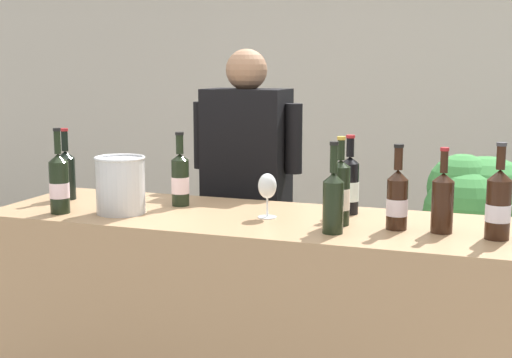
{
  "coord_description": "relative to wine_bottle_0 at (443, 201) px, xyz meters",
  "views": [
    {
      "loc": [
        0.9,
        -2.54,
        1.57
      ],
      "look_at": [
        0.01,
        0.0,
        1.12
      ],
      "focal_mm": 49.42,
      "sensor_mm": 36.0,
      "label": 1
    }
  ],
  "objects": [
    {
      "name": "person_server",
      "position": [
        -0.96,
        0.62,
        -0.29
      ],
      "size": [
        0.55,
        0.25,
        1.64
      ],
      "color": "black",
      "rests_on": "ground_plane"
    },
    {
      "name": "wine_bottle_7",
      "position": [
        -1.08,
        0.13,
        -0.0
      ],
      "size": [
        0.07,
        0.07,
        0.31
      ],
      "color": "black",
      "rests_on": "counter"
    },
    {
      "name": "wine_bottle_5",
      "position": [
        -0.16,
        -0.0,
        -0.0
      ],
      "size": [
        0.08,
        0.08,
        0.31
      ],
      "color": "black",
      "rests_on": "counter"
    },
    {
      "name": "wine_bottle_0",
      "position": [
        0.0,
        0.0,
        0.0
      ],
      "size": [
        0.08,
        0.08,
        0.3
      ],
      "color": "black",
      "rests_on": "counter"
    },
    {
      "name": "wine_bottle_4",
      "position": [
        -1.47,
        -0.17,
        0.01
      ],
      "size": [
        0.08,
        0.08,
        0.34
      ],
      "color": "black",
      "rests_on": "counter"
    },
    {
      "name": "wine_bottle_3",
      "position": [
        -0.37,
        -0.0,
        0.01
      ],
      "size": [
        0.07,
        0.07,
        0.33
      ],
      "color": "black",
      "rests_on": "counter"
    },
    {
      "name": "wine_bottle_2",
      "position": [
        -0.36,
        -0.14,
        0.0
      ],
      "size": [
        0.07,
        0.07,
        0.33
      ],
      "color": "black",
      "rests_on": "counter"
    },
    {
      "name": "ice_bucket",
      "position": [
        -1.24,
        -0.09,
        0.0
      ],
      "size": [
        0.2,
        0.2,
        0.23
      ],
      "color": "silver",
      "rests_on": "counter"
    },
    {
      "name": "wall_back",
      "position": [
        -0.71,
        2.63,
        0.31
      ],
      "size": [
        8.0,
        0.1,
        2.8
      ],
      "primitive_type": "cube",
      "color": "beige",
      "rests_on": "ground_plane"
    },
    {
      "name": "wine_bottle_1",
      "position": [
        0.19,
        -0.03,
        0.01
      ],
      "size": [
        0.08,
        0.08,
        0.33
      ],
      "color": "black",
      "rests_on": "counter"
    },
    {
      "name": "wine_glass",
      "position": [
        -0.66,
        0.02,
        0.0
      ],
      "size": [
        0.07,
        0.07,
        0.17
      ],
      "color": "silver",
      "rests_on": "counter"
    },
    {
      "name": "counter",
      "position": [
        -0.71,
        0.03,
        -0.6
      ],
      "size": [
        2.13,
        0.66,
        0.97
      ],
      "primitive_type": "cube",
      "color": "#9E7A56",
      "rests_on": "ground_plane"
    },
    {
      "name": "potted_shrub",
      "position": [
        0.07,
        1.04,
        -0.33
      ],
      "size": [
        0.56,
        0.57,
        1.13
      ],
      "color": "brown",
      "rests_on": "ground_plane"
    },
    {
      "name": "wine_bottle_6",
      "position": [
        -0.38,
        0.21,
        0.0
      ],
      "size": [
        0.07,
        0.07,
        0.32
      ],
      "color": "black",
      "rests_on": "counter"
    },
    {
      "name": "wine_bottle_8",
      "position": [
        -1.62,
        0.09,
        0.0
      ],
      "size": [
        0.08,
        0.08,
        0.31
      ],
      "color": "black",
      "rests_on": "counter"
    }
  ]
}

